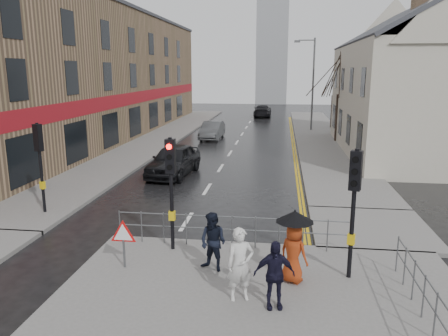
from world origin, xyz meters
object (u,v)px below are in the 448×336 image
(pedestrian_with_umbrella, at_px, (294,242))
(car_parked, at_px, (174,160))
(pedestrian_d, at_px, (274,275))
(pedestrian_a, at_px, (240,264))
(pedestrian_b, at_px, (213,242))
(car_mid, at_px, (212,130))

(pedestrian_with_umbrella, bearing_deg, car_parked, 117.41)
(pedestrian_with_umbrella, relative_size, car_parked, 0.40)
(pedestrian_with_umbrella, height_order, car_parked, pedestrian_with_umbrella)
(pedestrian_with_umbrella, bearing_deg, pedestrian_d, -109.43)
(pedestrian_d, height_order, car_parked, pedestrian_d)
(pedestrian_a, relative_size, pedestrian_d, 1.10)
(pedestrian_b, distance_m, car_mid, 23.85)
(pedestrian_b, height_order, pedestrian_d, pedestrian_b)
(pedestrian_a, height_order, pedestrian_with_umbrella, pedestrian_with_umbrella)
(pedestrian_d, bearing_deg, pedestrian_a, 152.25)
(car_parked, bearing_deg, pedestrian_with_umbrella, -57.01)
(pedestrian_a, distance_m, car_mid, 25.42)
(pedestrian_with_umbrella, relative_size, pedestrian_d, 1.18)
(pedestrian_b, height_order, pedestrian_with_umbrella, pedestrian_with_umbrella)
(pedestrian_a, xyz_separation_m, pedestrian_d, (0.79, -0.26, -0.08))
(pedestrian_a, height_order, car_parked, pedestrian_a)
(pedestrian_d, xyz_separation_m, car_mid, (-5.44, 25.24, -0.24))
(pedestrian_d, distance_m, car_parked, 13.90)
(pedestrian_d, bearing_deg, car_parked, 103.49)
(pedestrian_b, bearing_deg, pedestrian_a, -33.91)
(pedestrian_a, relative_size, pedestrian_with_umbrella, 0.93)
(pedestrian_a, xyz_separation_m, car_mid, (-4.65, 24.99, -0.32))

